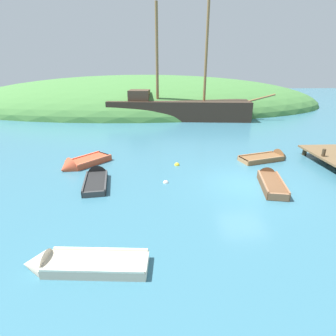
{
  "coord_description": "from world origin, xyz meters",
  "views": [
    {
      "loc": [
        -4.67,
        -11.99,
        5.69
      ],
      "look_at": [
        -3.92,
        1.78,
        0.3
      ],
      "focal_mm": 28.04,
      "sensor_mm": 36.0,
      "label": 1
    }
  ],
  "objects_px": {
    "buoy_yellow": "(177,165)",
    "rowboat_outer_right": "(77,265)",
    "rowboat_portside": "(81,164)",
    "rowboat_outer_left": "(270,182)",
    "rowboat_center": "(97,180)",
    "buoy_white": "(166,183)",
    "sailing_ship": "(177,112)",
    "rowboat_near_dock": "(269,158)"
  },
  "relations": [
    {
      "from": "rowboat_center",
      "to": "rowboat_near_dock",
      "type": "height_order",
      "value": "rowboat_near_dock"
    },
    {
      "from": "sailing_ship",
      "to": "rowboat_outer_right",
      "type": "distance_m",
      "value": 23.83
    },
    {
      "from": "sailing_ship",
      "to": "buoy_white",
      "type": "height_order",
      "value": "sailing_ship"
    },
    {
      "from": "buoy_yellow",
      "to": "rowboat_outer_right",
      "type": "bearing_deg",
      "value": -113.64
    },
    {
      "from": "buoy_white",
      "to": "rowboat_outer_right",
      "type": "bearing_deg",
      "value": -116.09
    },
    {
      "from": "rowboat_center",
      "to": "buoy_white",
      "type": "bearing_deg",
      "value": -103.66
    },
    {
      "from": "rowboat_outer_right",
      "to": "buoy_white",
      "type": "xyz_separation_m",
      "value": [
        2.95,
        6.02,
        -0.09
      ]
    },
    {
      "from": "sailing_ship",
      "to": "rowboat_center",
      "type": "height_order",
      "value": "sailing_ship"
    },
    {
      "from": "rowboat_outer_left",
      "to": "rowboat_outer_right",
      "type": "bearing_deg",
      "value": 135.55
    },
    {
      "from": "rowboat_center",
      "to": "buoy_white",
      "type": "height_order",
      "value": "rowboat_center"
    },
    {
      "from": "sailing_ship",
      "to": "buoy_yellow",
      "type": "xyz_separation_m",
      "value": [
        -1.28,
        -14.7,
        -0.83
      ]
    },
    {
      "from": "rowboat_portside",
      "to": "rowboat_outer_right",
      "type": "relative_size",
      "value": 0.83
    },
    {
      "from": "rowboat_outer_left",
      "to": "rowboat_portside",
      "type": "xyz_separation_m",
      "value": [
        -10.36,
        3.23,
        -0.02
      ]
    },
    {
      "from": "rowboat_center",
      "to": "rowboat_outer_left",
      "type": "distance_m",
      "value": 9.02
    },
    {
      "from": "buoy_yellow",
      "to": "buoy_white",
      "type": "relative_size",
      "value": 1.15
    },
    {
      "from": "rowboat_near_dock",
      "to": "buoy_white",
      "type": "distance_m",
      "value": 7.63
    },
    {
      "from": "sailing_ship",
      "to": "rowboat_center",
      "type": "bearing_deg",
      "value": -102.91
    },
    {
      "from": "rowboat_outer_right",
      "to": "rowboat_near_dock",
      "type": "distance_m",
      "value": 13.54
    },
    {
      "from": "rowboat_center",
      "to": "buoy_white",
      "type": "xyz_separation_m",
      "value": [
        3.64,
        -0.4,
        -0.08
      ]
    },
    {
      "from": "rowboat_portside",
      "to": "buoy_white",
      "type": "distance_m",
      "value": 5.74
    },
    {
      "from": "rowboat_portside",
      "to": "buoy_yellow",
      "type": "height_order",
      "value": "rowboat_portside"
    },
    {
      "from": "buoy_yellow",
      "to": "buoy_white",
      "type": "distance_m",
      "value": 2.68
    },
    {
      "from": "buoy_yellow",
      "to": "rowboat_center",
      "type": "bearing_deg",
      "value": -154.09
    },
    {
      "from": "rowboat_center",
      "to": "sailing_ship",
      "type": "bearing_deg",
      "value": -26.18
    },
    {
      "from": "rowboat_outer_left",
      "to": "buoy_white",
      "type": "bearing_deg",
      "value": 96.74
    },
    {
      "from": "sailing_ship",
      "to": "buoy_white",
      "type": "bearing_deg",
      "value": -91.05
    },
    {
      "from": "sailing_ship",
      "to": "rowboat_center",
      "type": "distance_m",
      "value": 17.82
    },
    {
      "from": "sailing_ship",
      "to": "buoy_white",
      "type": "xyz_separation_m",
      "value": [
        -2.09,
        -17.26,
        -0.83
      ]
    },
    {
      "from": "rowboat_outer_left",
      "to": "rowboat_portside",
      "type": "height_order",
      "value": "rowboat_portside"
    },
    {
      "from": "rowboat_center",
      "to": "rowboat_outer_left",
      "type": "xyz_separation_m",
      "value": [
        8.97,
        -0.86,
        0.05
      ]
    },
    {
      "from": "sailing_ship",
      "to": "rowboat_outer_left",
      "type": "xyz_separation_m",
      "value": [
        3.25,
        -17.72,
        -0.7
      ]
    },
    {
      "from": "rowboat_center",
      "to": "rowboat_outer_left",
      "type": "bearing_deg",
      "value": -102.9
    },
    {
      "from": "rowboat_near_dock",
      "to": "buoy_yellow",
      "type": "relative_size",
      "value": 11.06
    },
    {
      "from": "rowboat_center",
      "to": "buoy_yellow",
      "type": "xyz_separation_m",
      "value": [
        4.44,
        2.16,
        -0.08
      ]
    },
    {
      "from": "rowboat_outer_right",
      "to": "buoy_white",
      "type": "relative_size",
      "value": 13.58
    },
    {
      "from": "rowboat_portside",
      "to": "rowboat_near_dock",
      "type": "distance_m",
      "value": 11.91
    },
    {
      "from": "rowboat_outer_left",
      "to": "rowboat_near_dock",
      "type": "relative_size",
      "value": 0.98
    },
    {
      "from": "buoy_white",
      "to": "rowboat_portside",
      "type": "bearing_deg",
      "value": 151.19
    },
    {
      "from": "buoy_white",
      "to": "rowboat_center",
      "type": "bearing_deg",
      "value": 173.76
    },
    {
      "from": "rowboat_outer_left",
      "to": "buoy_yellow",
      "type": "relative_size",
      "value": 10.8
    },
    {
      "from": "rowboat_near_dock",
      "to": "rowboat_outer_left",
      "type": "bearing_deg",
      "value": -129.09
    },
    {
      "from": "rowboat_near_dock",
      "to": "buoy_yellow",
      "type": "distance_m",
      "value": 6.11
    }
  ]
}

